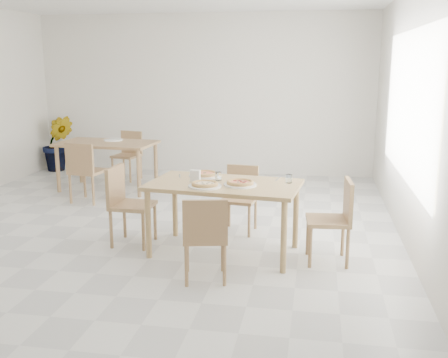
% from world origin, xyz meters
% --- Properties ---
extents(room, '(7.28, 7.00, 7.00)m').
position_xyz_m(room, '(2.98, 0.30, 1.50)').
color(room, silver).
rests_on(room, ground).
extents(main_table, '(1.61, 1.03, 0.75)m').
position_xyz_m(main_table, '(1.10, -0.54, 0.67)').
color(main_table, tan).
rests_on(main_table, ground).
extents(chair_south, '(0.47, 0.47, 0.80)m').
position_xyz_m(chair_south, '(1.07, -1.31, 0.46)').
color(chair_south, '#9D7B4E').
rests_on(chair_south, ground).
extents(chair_north, '(0.42, 0.42, 0.77)m').
position_xyz_m(chair_north, '(1.16, 0.25, 0.45)').
color(chair_north, '#9D7B4E').
rests_on(chair_north, ground).
extents(chair_west, '(0.44, 0.44, 0.86)m').
position_xyz_m(chair_west, '(-0.01, -0.44, 0.50)').
color(chair_west, '#9D7B4E').
rests_on(chair_west, ground).
extents(chair_east, '(0.45, 0.45, 0.84)m').
position_xyz_m(chair_east, '(2.24, -0.60, 0.49)').
color(chair_east, '#9D7B4E').
rests_on(chair_east, ground).
extents(plate_margherita, '(0.34, 0.34, 0.02)m').
position_xyz_m(plate_margherita, '(0.84, -0.27, 0.76)').
color(plate_margherita, white).
rests_on(plate_margherita, main_table).
extents(plate_mushroom, '(0.33, 0.33, 0.02)m').
position_xyz_m(plate_mushroom, '(0.94, -0.74, 0.76)').
color(plate_mushroom, white).
rests_on(plate_mushroom, main_table).
extents(plate_pepperoni, '(0.33, 0.33, 0.02)m').
position_xyz_m(plate_pepperoni, '(1.28, -0.62, 0.76)').
color(plate_pepperoni, white).
rests_on(plate_pepperoni, main_table).
extents(pizza_margherita, '(0.32, 0.32, 0.03)m').
position_xyz_m(pizza_margherita, '(0.84, -0.27, 0.78)').
color(pizza_margherita, '#EEBC70').
rests_on(pizza_margherita, plate_margherita).
extents(pizza_mushroom, '(0.32, 0.32, 0.03)m').
position_xyz_m(pizza_mushroom, '(0.94, -0.74, 0.78)').
color(pizza_mushroom, '#EEBC70').
rests_on(pizza_mushroom, plate_mushroom).
extents(pizza_pepperoni, '(0.33, 0.33, 0.03)m').
position_xyz_m(pizza_pepperoni, '(1.28, -0.62, 0.78)').
color(pizza_pepperoni, '#EEBC70').
rests_on(pizza_pepperoni, plate_pepperoni).
extents(tumbler_a, '(0.07, 0.07, 0.09)m').
position_xyz_m(tumbler_a, '(1.02, -0.44, 0.80)').
color(tumbler_a, white).
rests_on(tumbler_a, main_table).
extents(tumbler_b, '(0.07, 0.07, 0.09)m').
position_xyz_m(tumbler_b, '(1.75, -0.41, 0.79)').
color(tumbler_b, white).
rests_on(tumbler_b, main_table).
extents(napkin_holder, '(0.11, 0.06, 0.13)m').
position_xyz_m(napkin_holder, '(0.80, -0.55, 0.81)').
color(napkin_holder, silver).
rests_on(napkin_holder, main_table).
extents(fork_a, '(0.06, 0.18, 0.01)m').
position_xyz_m(fork_a, '(0.57, -0.30, 0.75)').
color(fork_a, silver).
rests_on(fork_a, main_table).
extents(fork_b, '(0.05, 0.20, 0.01)m').
position_xyz_m(fork_b, '(1.63, -0.27, 0.75)').
color(fork_b, silver).
rests_on(fork_b, main_table).
extents(second_table, '(1.52, 0.93, 0.75)m').
position_xyz_m(second_table, '(-1.18, 1.91, 0.67)').
color(second_table, '#9D7B4E').
rests_on(second_table, ground).
extents(chair_back_s, '(0.48, 0.48, 0.87)m').
position_xyz_m(chair_back_s, '(-1.19, 1.09, 0.50)').
color(chair_back_s, '#9D7B4E').
rests_on(chair_back_s, ground).
extents(chair_back_n, '(0.48, 0.48, 0.81)m').
position_xyz_m(chair_back_n, '(-1.12, 2.70, 0.47)').
color(chair_back_n, '#9D7B4E').
rests_on(chair_back_n, ground).
extents(plate_empty, '(0.29, 0.29, 0.02)m').
position_xyz_m(plate_empty, '(-1.15, 2.10, 0.76)').
color(plate_empty, white).
rests_on(plate_empty, second_table).
extents(potted_plant, '(0.69, 0.63, 1.01)m').
position_xyz_m(potted_plant, '(-2.65, 3.15, 0.51)').
color(potted_plant, '#28601C').
rests_on(potted_plant, ground).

